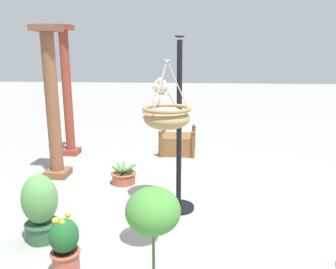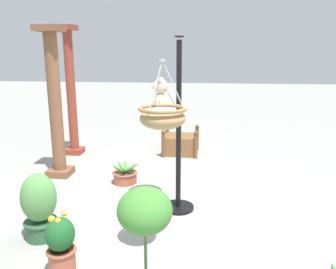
{
  "view_description": "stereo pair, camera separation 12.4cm",
  "coord_description": "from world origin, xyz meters",
  "px_view_note": "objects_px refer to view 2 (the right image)",
  "views": [
    {
      "loc": [
        -4.61,
        -0.35,
        2.13
      ],
      "look_at": [
        -0.04,
        0.06,
        1.02
      ],
      "focal_mm": 36.24,
      "sensor_mm": 36.0,
      "label": 1
    },
    {
      "loc": [
        -4.6,
        -0.47,
        2.13
      ],
      "look_at": [
        -0.04,
        0.06,
        1.02
      ],
      "focal_mm": 36.24,
      "sensor_mm": 36.0,
      "label": 2
    }
  ],
  "objects_px": {
    "greenhouse_pillar_left": "(71,94)",
    "potted_plant_bushy_green": "(145,242)",
    "hanging_basket_with_teddy": "(161,116)",
    "potted_plant_fern_front": "(61,246)",
    "teddy_bear": "(160,100)",
    "wooden_planter_box": "(181,143)",
    "potted_plant_flowering_red": "(39,206)",
    "potted_plant_small_succulent": "(125,176)",
    "greenhouse_pillar_right": "(55,107)",
    "hanging_basket_left_high": "(163,117)",
    "display_pole_central": "(178,160)"
  },
  "relations": [
    {
      "from": "potted_plant_fern_front",
      "to": "potted_plant_flowering_red",
      "type": "relative_size",
      "value": 0.82
    },
    {
      "from": "greenhouse_pillar_left",
      "to": "potted_plant_fern_front",
      "type": "bearing_deg",
      "value": -159.99
    },
    {
      "from": "teddy_bear",
      "to": "potted_plant_bushy_green",
      "type": "xyz_separation_m",
      "value": [
        -2.23,
        -0.2,
        -0.79
      ]
    },
    {
      "from": "greenhouse_pillar_right",
      "to": "potted_plant_fern_front",
      "type": "height_order",
      "value": "greenhouse_pillar_right"
    },
    {
      "from": "wooden_planter_box",
      "to": "potted_plant_flowering_red",
      "type": "relative_size",
      "value": 0.96
    },
    {
      "from": "hanging_basket_left_high",
      "to": "potted_plant_fern_front",
      "type": "distance_m",
      "value": 1.58
    },
    {
      "from": "potted_plant_small_succulent",
      "to": "display_pole_central",
      "type": "bearing_deg",
      "value": -131.9
    },
    {
      "from": "hanging_basket_with_teddy",
      "to": "greenhouse_pillar_left",
      "type": "relative_size",
      "value": 0.22
    },
    {
      "from": "greenhouse_pillar_right",
      "to": "potted_plant_bushy_green",
      "type": "relative_size",
      "value": 2.21
    },
    {
      "from": "teddy_bear",
      "to": "potted_plant_fern_front",
      "type": "height_order",
      "value": "teddy_bear"
    },
    {
      "from": "hanging_basket_with_teddy",
      "to": "hanging_basket_left_high",
      "type": "height_order",
      "value": "hanging_basket_left_high"
    },
    {
      "from": "hanging_basket_with_teddy",
      "to": "potted_plant_flowering_red",
      "type": "relative_size",
      "value": 0.73
    },
    {
      "from": "potted_plant_fern_front",
      "to": "potted_plant_flowering_red",
      "type": "distance_m",
      "value": 0.85
    },
    {
      "from": "potted_plant_bushy_green",
      "to": "potted_plant_fern_front",
      "type": "bearing_deg",
      "value": 62.08
    },
    {
      "from": "hanging_basket_with_teddy",
      "to": "hanging_basket_left_high",
      "type": "xyz_separation_m",
      "value": [
        -1.4,
        -0.2,
        0.25
      ]
    },
    {
      "from": "teddy_bear",
      "to": "hanging_basket_left_high",
      "type": "relative_size",
      "value": 0.8
    },
    {
      "from": "wooden_planter_box",
      "to": "potted_plant_flowering_red",
      "type": "distance_m",
      "value": 3.88
    },
    {
      "from": "display_pole_central",
      "to": "greenhouse_pillar_right",
      "type": "xyz_separation_m",
      "value": [
        1.09,
        2.2,
        0.52
      ]
    },
    {
      "from": "display_pole_central",
      "to": "teddy_bear",
      "type": "relative_size",
      "value": 4.52
    },
    {
      "from": "display_pole_central",
      "to": "wooden_planter_box",
      "type": "height_order",
      "value": "display_pole_central"
    },
    {
      "from": "greenhouse_pillar_left",
      "to": "potted_plant_small_succulent",
      "type": "xyz_separation_m",
      "value": [
        -1.55,
        -1.49,
        -1.16
      ]
    },
    {
      "from": "teddy_bear",
      "to": "potted_plant_small_succulent",
      "type": "relative_size",
      "value": 1.13
    },
    {
      "from": "teddy_bear",
      "to": "potted_plant_small_succulent",
      "type": "bearing_deg",
      "value": 43.98
    },
    {
      "from": "greenhouse_pillar_left",
      "to": "potted_plant_flowering_red",
      "type": "xyz_separation_m",
      "value": [
        -3.35,
        -0.92,
        -0.88
      ]
    },
    {
      "from": "greenhouse_pillar_left",
      "to": "potted_plant_bushy_green",
      "type": "xyz_separation_m",
      "value": [
        -4.49,
        -2.38,
        -0.56
      ]
    },
    {
      "from": "display_pole_central",
      "to": "potted_plant_flowering_red",
      "type": "distance_m",
      "value": 1.83
    },
    {
      "from": "display_pole_central",
      "to": "hanging_basket_left_high",
      "type": "height_order",
      "value": "display_pole_central"
    },
    {
      "from": "hanging_basket_left_high",
      "to": "wooden_planter_box",
      "type": "relative_size",
      "value": 0.84
    },
    {
      "from": "greenhouse_pillar_left",
      "to": "potted_plant_small_succulent",
      "type": "height_order",
      "value": "greenhouse_pillar_left"
    },
    {
      "from": "display_pole_central",
      "to": "greenhouse_pillar_right",
      "type": "relative_size",
      "value": 0.91
    },
    {
      "from": "potted_plant_flowering_red",
      "to": "potted_plant_small_succulent",
      "type": "xyz_separation_m",
      "value": [
        1.81,
        -0.57,
        -0.28
      ]
    },
    {
      "from": "potted_plant_flowering_red",
      "to": "wooden_planter_box",
      "type": "bearing_deg",
      "value": -20.53
    },
    {
      "from": "display_pole_central",
      "to": "potted_plant_flowering_red",
      "type": "relative_size",
      "value": 2.94
    },
    {
      "from": "wooden_planter_box",
      "to": "potted_plant_fern_front",
      "type": "xyz_separation_m",
      "value": [
        -4.28,
        0.82,
        0.1
      ]
    },
    {
      "from": "hanging_basket_with_teddy",
      "to": "potted_plant_fern_front",
      "type": "xyz_separation_m",
      "value": [
        -1.74,
        0.74,
        -0.97
      ]
    },
    {
      "from": "greenhouse_pillar_right",
      "to": "wooden_planter_box",
      "type": "bearing_deg",
      "value": -51.87
    },
    {
      "from": "teddy_bear",
      "to": "potted_plant_fern_front",
      "type": "relative_size",
      "value": 0.8
    },
    {
      "from": "wooden_planter_box",
      "to": "potted_plant_bushy_green",
      "type": "bearing_deg",
      "value": -178.82
    },
    {
      "from": "potted_plant_small_succulent",
      "to": "potted_plant_bushy_green",
      "type": "bearing_deg",
      "value": -163.2
    },
    {
      "from": "teddy_bear",
      "to": "wooden_planter_box",
      "type": "relative_size",
      "value": 0.67
    },
    {
      "from": "hanging_basket_left_high",
      "to": "greenhouse_pillar_right",
      "type": "relative_size",
      "value": 0.25
    },
    {
      "from": "hanging_basket_left_high",
      "to": "greenhouse_pillar_right",
      "type": "height_order",
      "value": "greenhouse_pillar_right"
    },
    {
      "from": "wooden_planter_box",
      "to": "potted_plant_small_succulent",
      "type": "bearing_deg",
      "value": 156.51
    },
    {
      "from": "hanging_basket_with_teddy",
      "to": "potted_plant_flowering_red",
      "type": "bearing_deg",
      "value": 130.43
    },
    {
      "from": "potted_plant_fern_front",
      "to": "hanging_basket_left_high",
      "type": "bearing_deg",
      "value": -70.04
    },
    {
      "from": "hanging_basket_with_teddy",
      "to": "potted_plant_bushy_green",
      "type": "xyz_separation_m",
      "value": [
        -2.23,
        -0.17,
        -0.57
      ]
    },
    {
      "from": "greenhouse_pillar_left",
      "to": "hanging_basket_with_teddy",
      "type": "bearing_deg",
      "value": -135.77
    },
    {
      "from": "hanging_basket_left_high",
      "to": "potted_plant_small_succulent",
      "type": "distance_m",
      "value": 2.7
    },
    {
      "from": "teddy_bear",
      "to": "greenhouse_pillar_right",
      "type": "xyz_separation_m",
      "value": [
        0.94,
        1.93,
        -0.28
      ]
    },
    {
      "from": "wooden_planter_box",
      "to": "potted_plant_small_succulent",
      "type": "distance_m",
      "value": 1.99
    }
  ]
}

